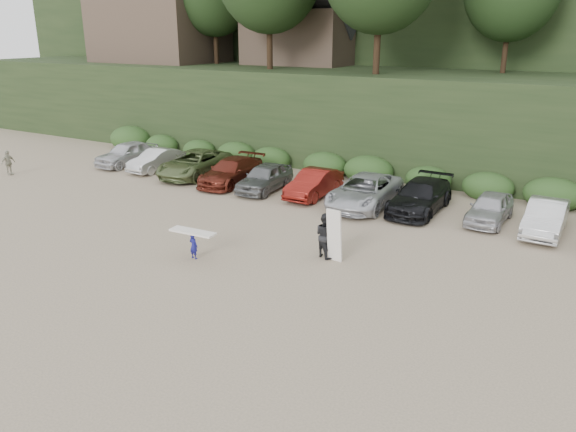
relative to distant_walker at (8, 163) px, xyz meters
The scene contains 5 objects.
ground 22.73m from the distant_walker, 11.86° to the right, with size 120.00×120.00×0.00m, color tan.
parked_cars 23.36m from the distant_walker, 13.22° to the left, with size 39.33×6.30×1.58m.
distant_walker is the anchor object (origin of this frame).
child_surfer 19.15m from the distant_walker, 14.43° to the right, with size 1.96×0.64×1.16m.
adult_surfer 23.10m from the distant_walker, ahead, with size 1.37×1.00×2.15m.
Camera 1 is at (9.88, -16.07, 8.69)m, focal length 35.00 mm.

